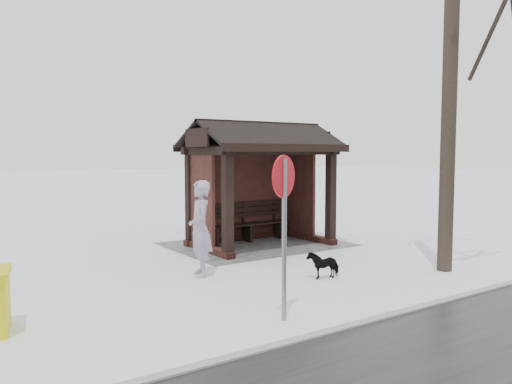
# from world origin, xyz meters

# --- Properties ---
(ground) EXTENTS (120.00, 120.00, 0.00)m
(ground) POSITION_xyz_m (0.00, 0.00, 0.00)
(ground) COLOR white
(ground) RESTS_ON ground
(kerb) EXTENTS (120.00, 0.15, 0.06)m
(kerb) POSITION_xyz_m (0.00, 5.50, 0.01)
(kerb) COLOR gray
(kerb) RESTS_ON ground
(trampled_patch) EXTENTS (4.20, 3.20, 0.02)m
(trampled_patch) POSITION_xyz_m (0.00, -0.20, 0.01)
(trampled_patch) COLOR gray
(trampled_patch) RESTS_ON ground
(bus_shelter) EXTENTS (3.60, 2.40, 3.09)m
(bus_shelter) POSITION_xyz_m (0.00, -0.16, 2.17)
(bus_shelter) COLOR #3B1C15
(bus_shelter) RESTS_ON ground
(pedestrian) EXTENTS (0.61, 0.76, 1.80)m
(pedestrian) POSITION_xyz_m (2.70, 1.91, 0.90)
(pedestrian) COLOR #9B8EA7
(pedestrian) RESTS_ON ground
(dog) EXTENTS (0.63, 0.36, 0.50)m
(dog) POSITION_xyz_m (0.87, 3.29, 0.25)
(dog) COLOR black
(dog) RESTS_ON ground
(road_sign) EXTENTS (0.55, 0.26, 2.28)m
(road_sign) POSITION_xyz_m (2.91, 4.76, 1.65)
(road_sign) COLOR gray
(road_sign) RESTS_ON ground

